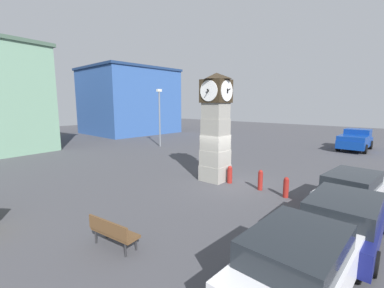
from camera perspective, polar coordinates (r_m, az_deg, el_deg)
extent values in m
plane|color=#424247|center=(14.16, 7.06, -8.15)|extent=(83.66, 83.66, 0.00)
cube|color=gray|center=(14.18, 5.12, -6.33)|extent=(1.30, 1.30, 0.84)
cube|color=gray|center=(13.98, 5.17, -3.01)|extent=(1.26, 1.26, 0.84)
cube|color=gray|center=(13.83, 5.22, 0.39)|extent=(1.21, 1.21, 0.84)
cube|color=gray|center=(13.73, 5.27, 3.85)|extent=(1.16, 1.16, 0.84)
cube|color=gray|center=(13.68, 5.32, 7.36)|extent=(1.11, 1.11, 0.84)
cube|color=#2D2316|center=(13.69, 5.38, 11.60)|extent=(1.27, 1.27, 1.19)
cylinder|color=white|center=(14.07, 3.13, 11.55)|extent=(1.04, 0.04, 1.04)
cube|color=black|center=(14.09, 3.02, 11.55)|extent=(0.06, 0.14, 0.23)
cube|color=black|center=(14.09, 3.02, 11.55)|extent=(0.04, 0.33, 0.27)
cylinder|color=white|center=(13.33, 7.76, 11.63)|extent=(1.04, 0.04, 1.04)
cube|color=black|center=(13.31, 7.88, 11.63)|extent=(0.06, 0.04, 0.23)
cube|color=black|center=(13.31, 7.88, 11.63)|extent=(0.04, 0.36, 0.24)
cylinder|color=white|center=(14.24, 6.91, 11.47)|extent=(0.04, 1.04, 1.04)
cube|color=black|center=(14.27, 6.98, 11.46)|extent=(0.16, 0.06, 0.22)
cube|color=black|center=(14.27, 6.98, 11.46)|extent=(0.24, 0.04, 0.35)
cylinder|color=white|center=(13.16, 3.73, 11.72)|extent=(0.04, 1.04, 1.04)
cube|color=black|center=(13.13, 3.65, 11.73)|extent=(0.21, 0.06, 0.18)
cube|color=black|center=(13.13, 3.65, 11.73)|extent=(0.32, 0.04, 0.28)
pyramid|color=#2D2316|center=(13.75, 5.43, 14.79)|extent=(1.34, 1.34, 0.35)
cylinder|color=maroon|center=(13.76, 8.39, -7.02)|extent=(0.26, 0.26, 0.77)
sphere|color=maroon|center=(13.65, 8.43, -5.30)|extent=(0.23, 0.23, 0.23)
cylinder|color=maroon|center=(12.98, 14.93, -8.02)|extent=(0.23, 0.23, 0.86)
sphere|color=maroon|center=(12.86, 15.01, -6.04)|extent=(0.21, 0.21, 0.21)
cylinder|color=maroon|center=(12.35, 20.14, -9.33)|extent=(0.24, 0.24, 0.79)
sphere|color=maroon|center=(12.22, 20.25, -7.41)|extent=(0.22, 0.22, 0.22)
cube|color=silver|center=(6.62, 22.98, -23.84)|extent=(4.39, 2.01, 0.75)
cube|color=#1E2328|center=(6.03, 22.27, -20.09)|extent=(2.45, 1.77, 0.55)
cylinder|color=black|center=(8.12, 20.24, -19.84)|extent=(0.65, 0.25, 0.64)
cylinder|color=black|center=(7.75, 32.88, -22.25)|extent=(0.65, 0.25, 0.64)
cube|color=navy|center=(9.38, 30.78, -14.66)|extent=(4.50, 1.93, 0.65)
cube|color=#1E2328|center=(8.85, 30.72, -11.84)|extent=(2.48, 1.75, 0.56)
cylinder|color=black|center=(10.90, 27.30, -12.68)|extent=(0.64, 0.23, 0.64)
cylinder|color=black|center=(10.69, 36.81, -13.93)|extent=(0.64, 0.23, 0.64)
cylinder|color=black|center=(8.44, 22.62, -18.83)|extent=(0.64, 0.23, 0.64)
cylinder|color=black|center=(8.17, 35.31, -20.81)|extent=(0.64, 0.23, 0.64)
cube|color=silver|center=(12.35, 32.22, -9.11)|extent=(4.64, 2.22, 0.69)
cube|color=#1E2328|center=(11.87, 32.06, -6.74)|extent=(2.63, 1.85, 0.52)
cylinder|color=black|center=(13.91, 30.30, -8.29)|extent=(0.66, 0.29, 0.64)
cylinder|color=black|center=(11.39, 26.28, -11.68)|extent=(0.66, 0.29, 0.64)
cylinder|color=black|center=(11.00, 34.44, -13.08)|extent=(0.66, 0.29, 0.64)
cube|color=navy|center=(27.30, 32.49, 0.30)|extent=(4.98, 2.26, 0.70)
cube|color=navy|center=(28.06, 32.91, 2.01)|extent=(1.79, 2.05, 0.80)
cube|color=navy|center=(26.27, 32.23, 1.21)|extent=(2.77, 2.19, 0.36)
cylinder|color=black|center=(28.94, 30.99, 0.25)|extent=(0.81, 0.31, 0.80)
cylinder|color=black|center=(28.65, 34.88, -0.17)|extent=(0.81, 0.31, 0.80)
cylinder|color=black|center=(26.08, 29.75, -0.48)|extent=(0.81, 0.31, 0.80)
cylinder|color=black|center=(25.75, 34.06, -0.95)|extent=(0.81, 0.31, 0.80)
cube|color=brown|center=(8.22, -16.72, -18.25)|extent=(0.68, 1.65, 0.08)
cube|color=brown|center=(7.97, -18.25, -17.22)|extent=(0.24, 1.60, 0.40)
cylinder|color=#262628|center=(8.02, -12.33, -20.63)|extent=(0.06, 0.06, 0.45)
cylinder|color=#262628|center=(8.88, -18.41, -17.79)|extent=(0.06, 0.06, 0.45)
cylinder|color=#262628|center=(7.78, -14.59, -21.69)|extent=(0.06, 0.06, 0.45)
cylinder|color=#262628|center=(8.67, -20.59, -18.60)|extent=(0.06, 0.06, 0.45)
cylinder|color=slate|center=(25.04, -7.20, 5.43)|extent=(0.14, 0.14, 5.26)
cube|color=silver|center=(25.02, -7.33, 11.73)|extent=(0.50, 0.24, 0.24)
cube|color=#2D5193|center=(37.87, -13.74, 8.96)|extent=(11.36, 10.50, 8.59)
cube|color=navy|center=(38.15, -14.00, 15.65)|extent=(11.70, 10.82, 0.30)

